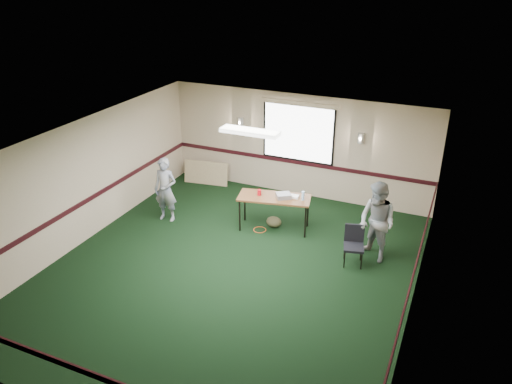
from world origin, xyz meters
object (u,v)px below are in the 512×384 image
at_px(projector, 283,196).
at_px(conference_chair, 354,242).
at_px(person_left, 166,190).
at_px(person_right, 377,222).
at_px(folding_table, 274,199).

height_order(projector, conference_chair, projector).
height_order(projector, person_left, person_left).
relative_size(person_left, person_right, 0.91).
distance_m(folding_table, person_left, 2.59).
bearing_deg(folding_table, person_left, -178.65).
distance_m(projector, person_right, 2.21).
bearing_deg(person_right, conference_chair, -105.06).
height_order(person_left, person_right, person_right).
xyz_separation_m(folding_table, person_left, (-2.52, -0.60, 0.02)).
height_order(folding_table, person_left, person_left).
bearing_deg(person_right, folding_table, -154.01).
xyz_separation_m(projector, person_left, (-2.73, -0.63, -0.09)).
distance_m(folding_table, conference_chair, 2.14).
height_order(conference_chair, person_right, person_right).
relative_size(conference_chair, person_right, 0.48).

